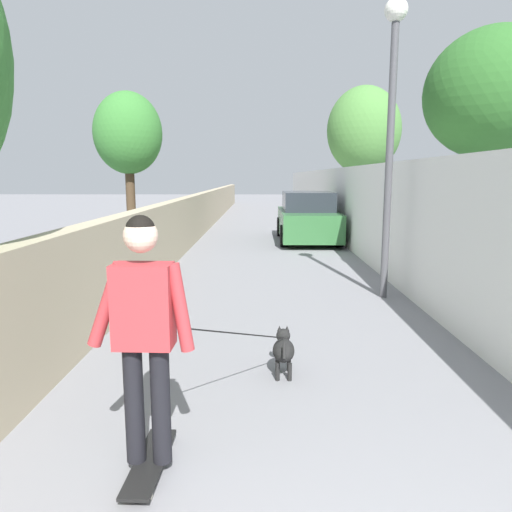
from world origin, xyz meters
TOP-DOWN VIEW (x-y plane):
  - ground_plane at (14.00, 0.00)m, footprint 80.00×80.00m
  - wall_left at (12.00, 2.38)m, footprint 48.00×0.30m
  - fence_right at (12.00, -2.38)m, footprint 48.00×0.30m
  - tree_right_mid at (19.00, -3.88)m, footprint 2.92×2.92m
  - tree_right_far at (7.50, -3.50)m, footprint 2.18×2.18m
  - tree_left_distant at (13.00, 3.93)m, footprint 1.89×1.89m
  - lamp_post at (7.29, -1.83)m, footprint 0.36×0.36m
  - skateboard at (2.49, 1.00)m, footprint 0.81×0.22m
  - person_skateboarder at (2.49, 1.00)m, footprint 0.23×0.71m
  - dog at (4.12, 0.01)m, footprint 1.92×1.11m
  - car_near at (14.32, -1.23)m, footprint 4.08×1.80m

SIDE VIEW (x-z plane):
  - ground_plane at x=14.00m, z-range 0.00..0.00m
  - skateboard at x=2.49m, z-range 0.03..0.11m
  - dog at x=4.12m, z-range -0.25..0.80m
  - wall_left at x=12.00m, z-range 0.00..1.42m
  - car_near at x=14.32m, z-range -0.06..1.48m
  - person_skateboarder at x=2.49m, z-range 0.23..1.91m
  - fence_right at x=12.00m, z-range 0.00..2.28m
  - tree_left_distant at x=13.00m, z-range 1.00..5.32m
  - lamp_post at x=7.29m, z-range 0.83..5.53m
  - tree_right_far at x=7.50m, z-range 1.09..5.45m
  - tree_right_mid at x=19.00m, z-range 1.04..6.60m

